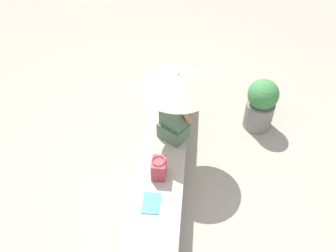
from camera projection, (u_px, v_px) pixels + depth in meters
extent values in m
plane|color=#9E9384|center=(163.00, 176.00, 5.00)|extent=(14.00, 14.00, 0.00)
cube|color=#A8A093|center=(163.00, 165.00, 4.84)|extent=(3.09, 0.58, 0.45)
cube|color=#47664C|center=(173.00, 130.00, 4.82)|extent=(0.42, 0.44, 0.22)
cube|color=#47664C|center=(174.00, 111.00, 4.57)|extent=(0.34, 0.38, 0.48)
sphere|color=#9E7051|center=(174.00, 89.00, 4.33)|extent=(0.20, 0.20, 0.20)
cylinder|color=#9E7051|center=(161.00, 102.00, 4.64)|extent=(0.20, 0.17, 0.32)
cylinder|color=#9E7051|center=(187.00, 116.00, 4.47)|extent=(0.20, 0.17, 0.32)
cylinder|color=#B7B7BC|center=(177.00, 107.00, 4.57)|extent=(0.02, 0.02, 1.00)
cone|color=#DBBC7F|center=(178.00, 81.00, 4.28)|extent=(0.90, 0.90, 0.20)
sphere|color=#B7B7BC|center=(178.00, 73.00, 4.20)|extent=(0.03, 0.03, 0.03)
cube|color=#B2333D|center=(159.00, 168.00, 4.36)|extent=(0.21, 0.17, 0.26)
torus|color=#B2333D|center=(159.00, 161.00, 4.26)|extent=(0.16, 0.16, 0.01)
cube|color=#335184|center=(173.00, 81.00, 5.43)|extent=(0.24, 0.14, 0.35)
torus|color=#335184|center=(174.00, 70.00, 5.29)|extent=(0.18, 0.18, 0.01)
cube|color=black|center=(174.00, 100.00, 5.16)|extent=(0.26, 0.16, 0.32)
torus|color=black|center=(174.00, 90.00, 5.04)|extent=(0.19, 0.19, 0.01)
cube|color=#339ED1|center=(151.00, 203.00, 4.17)|extent=(0.28, 0.20, 0.01)
cylinder|color=gray|center=(259.00, 115.00, 5.52)|extent=(0.42, 0.42, 0.43)
sphere|color=#3D7F42|center=(263.00, 94.00, 5.24)|extent=(0.44, 0.44, 0.44)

